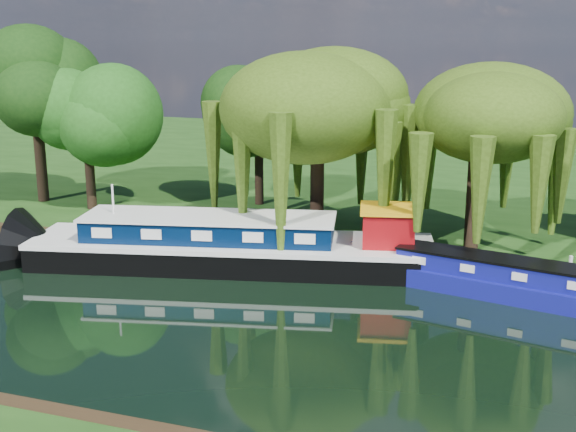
% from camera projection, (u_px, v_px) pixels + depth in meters
% --- Properties ---
extents(ground, '(120.00, 120.00, 0.00)m').
position_uv_depth(ground, '(314.00, 335.00, 26.28)').
color(ground, black).
extents(far_bank, '(120.00, 52.00, 0.45)m').
position_uv_depth(far_bank, '(436.00, 170.00, 57.49)').
color(far_bank, '#183A0F').
rests_on(far_bank, ground).
extents(dutch_barge, '(19.36, 8.21, 3.99)m').
position_uv_depth(dutch_barge, '(235.00, 246.00, 33.97)').
color(dutch_barge, black).
rests_on(dutch_barge, ground).
extents(narrowboat, '(12.32, 4.56, 1.77)m').
position_uv_depth(narrowboat, '(497.00, 281.00, 30.24)').
color(narrowboat, navy).
rests_on(narrowboat, ground).
extents(red_dinghy, '(3.56, 2.76, 0.68)m').
position_uv_depth(red_dinghy, '(42.00, 254.00, 36.12)').
color(red_dinghy, maroon).
rests_on(red_dinghy, ground).
extents(willow_left, '(7.63, 7.63, 9.15)m').
position_uv_depth(willow_left, '(318.00, 108.00, 35.93)').
color(willow_left, black).
rests_on(willow_left, far_bank).
extents(willow_right, '(6.65, 6.65, 8.10)m').
position_uv_depth(willow_right, '(478.00, 129.00, 33.79)').
color(willow_right, black).
rests_on(willow_right, far_bank).
extents(tree_far_left, '(5.16, 5.16, 8.31)m').
position_uv_depth(tree_far_left, '(86.00, 114.00, 42.29)').
color(tree_far_left, black).
rests_on(tree_far_left, far_bank).
extents(tree_far_back, '(5.80, 5.80, 9.76)m').
position_uv_depth(tree_far_back, '(35.00, 92.00, 44.15)').
color(tree_far_back, black).
rests_on(tree_far_back, far_bank).
extents(tree_far_mid, '(4.71, 4.71, 7.71)m').
position_uv_depth(tree_far_mid, '(259.00, 118.00, 43.60)').
color(tree_far_mid, black).
rests_on(tree_far_mid, far_bank).
extents(lamppost, '(0.36, 0.36, 2.56)m').
position_uv_depth(lamppost, '(385.00, 208.00, 35.20)').
color(lamppost, silver).
rests_on(lamppost, far_bank).
extents(mooring_posts, '(19.16, 0.16, 1.00)m').
position_uv_depth(mooring_posts, '(355.00, 247.00, 33.93)').
color(mooring_posts, silver).
rests_on(mooring_posts, far_bank).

